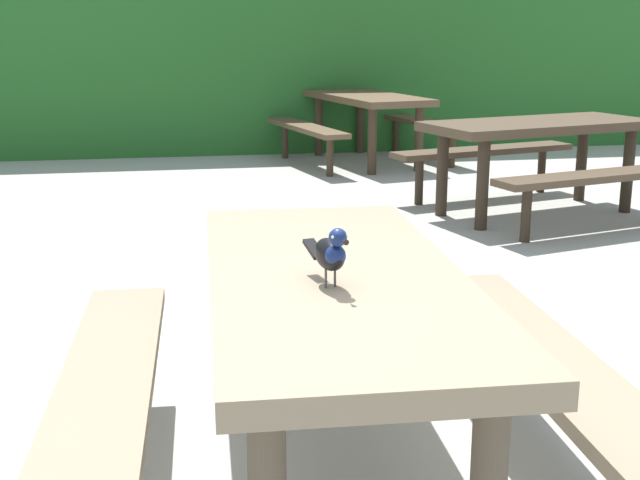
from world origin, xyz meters
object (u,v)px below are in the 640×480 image
object	(u,v)px
bird_grackle	(331,253)
picnic_table_mid_right	(538,144)
picnic_table_mid_left	(366,112)
picnic_table_foreground	(335,326)

from	to	relation	value
bird_grackle	picnic_table_mid_right	xyz separation A→B (m)	(2.42, 3.96, -0.29)
picnic_table_mid_left	picnic_table_mid_right	size ratio (longest dim) A/B	0.97
picnic_table_foreground	picnic_table_mid_right	bearing A→B (deg)	57.87
picnic_table_mid_left	picnic_table_mid_right	xyz separation A→B (m)	(0.73, -2.76, 0.00)
picnic_table_foreground	bird_grackle	xyz separation A→B (m)	(-0.05, -0.18, 0.29)
bird_grackle	picnic_table_mid_left	world-z (taller)	bird_grackle
picnic_table_foreground	picnic_table_mid_left	bearing A→B (deg)	75.89
picnic_table_foreground	bird_grackle	size ratio (longest dim) A/B	6.43
picnic_table_foreground	picnic_table_mid_left	xyz separation A→B (m)	(1.64, 6.54, 0.00)
picnic_table_mid_left	picnic_table_mid_right	world-z (taller)	same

